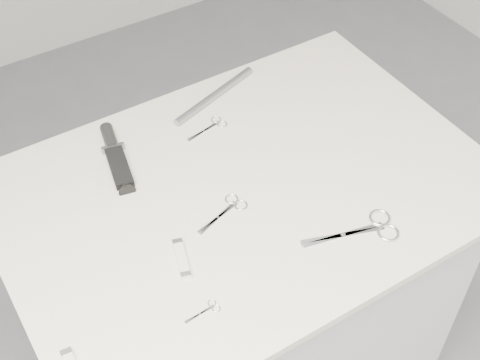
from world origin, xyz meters
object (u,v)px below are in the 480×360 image
embroidery_scissors_a (228,209)px  tiny_scissors (206,310)px  metal_rail (214,95)px  plinth (244,311)px  embroidery_scissors_b (212,126)px  sheathed_knife (115,154)px  large_shears (369,229)px  pocket_knife_b (182,259)px

embroidery_scissors_a → tiny_scissors: same height
tiny_scissors → metal_rail: metal_rail is taller
plinth → embroidery_scissors_b: 0.51m
plinth → sheathed_knife: bearing=130.7°
embroidery_scissors_b → metal_rail: metal_rail is taller
sheathed_knife → metal_rail: sheathed_knife is taller
large_shears → pocket_knife_b: 0.37m
pocket_knife_b → embroidery_scissors_b: bearing=-21.8°
metal_rail → sheathed_knife: bearing=-168.8°
plinth → pocket_knife_b: (-0.20, -0.10, 0.48)m
large_shears → pocket_knife_b: (-0.34, 0.13, 0.00)m
embroidery_scissors_a → tiny_scissors: 0.24m
embroidery_scissors_b → sheathed_knife: bearing=161.8°
sheathed_knife → metal_rail: (0.28, 0.06, 0.00)m
sheathed_knife → pocket_knife_b: bearing=-170.0°
large_shears → embroidery_scissors_a: bearing=153.4°
embroidery_scissors_a → tiny_scissors: size_ratio=1.80×
embroidery_scissors_b → pocket_knife_b: (-0.24, -0.29, 0.00)m
pocket_knife_b → metal_rail: (0.29, 0.38, 0.00)m
plinth → tiny_scissors: (-0.22, -0.22, 0.47)m
pocket_knife_b → plinth: bearing=-47.0°
plinth → metal_rail: 0.56m
pocket_knife_b → large_shears: bearing=-93.2°
large_shears → plinth: bearing=138.2°
plinth → large_shears: bearing=-57.8°
pocket_knife_b → metal_rail: metal_rail is taller
large_shears → embroidery_scissors_a: 0.28m
plinth → sheathed_knife: size_ratio=4.63×
plinth → tiny_scissors: 0.56m
embroidery_scissors_a → embroidery_scissors_b: bearing=50.8°
embroidery_scissors_b → tiny_scissors: 0.48m
large_shears → sheathed_knife: bearing=142.6°
large_shears → tiny_scissors: 0.36m
large_shears → embroidery_scissors_a: large_shears is taller
large_shears → embroidery_scissors_b: 0.43m
plinth → tiny_scissors: bearing=-135.0°
large_shears → embroidery_scissors_b: large_shears is taller
sheathed_knife → tiny_scissors: bearing=-171.5°
tiny_scissors → sheathed_knife: 0.44m
embroidery_scissors_b → plinth: bearing=-110.6°
embroidery_scissors_a → tiny_scissors: bearing=-147.2°
embroidery_scissors_a → embroidery_scissors_b: size_ratio=1.17×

